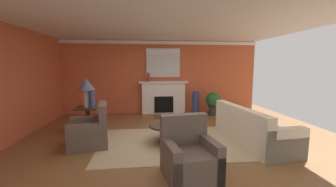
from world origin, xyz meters
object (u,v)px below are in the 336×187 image
at_px(fireplace, 164,98).
at_px(side_table, 88,118).
at_px(vase_mantel_left, 149,77).
at_px(potted_plant, 213,102).
at_px(armchair_facing_fireplace, 189,157).
at_px(armchair_near_window, 91,132).
at_px(mantel_mirror, 163,63).
at_px(sofa, 252,130).
at_px(vase_on_side_table, 92,99).
at_px(table_lamp, 87,87).
at_px(coffee_table, 171,129).
at_px(vase_tall_corner, 196,103).

height_order(fireplace, side_table, fireplace).
xyz_separation_m(vase_mantel_left, potted_plant, (2.30, -0.46, -0.87)).
bearing_deg(potted_plant, fireplace, 163.78).
xyz_separation_m(armchair_facing_fireplace, side_table, (-2.19, 2.44, 0.09)).
distance_m(armchair_facing_fireplace, side_table, 3.29).
xyz_separation_m(armchair_near_window, side_table, (-0.29, 0.95, 0.09)).
relative_size(side_table, vase_mantel_left, 2.23).
xyz_separation_m(fireplace, vase_mantel_left, (-0.55, -0.05, 0.79)).
bearing_deg(mantel_mirror, armchair_near_window, -120.08).
xyz_separation_m(sofa, potted_plant, (0.02, 2.82, 0.19)).
relative_size(mantel_mirror, potted_plant, 1.50).
bearing_deg(vase_mantel_left, potted_plant, -11.31).
xyz_separation_m(armchair_facing_fireplace, vase_on_side_table, (-2.04, 2.32, 0.61)).
height_order(table_lamp, potted_plant, table_lamp).
relative_size(armchair_facing_fireplace, table_lamp, 1.27).
height_order(vase_mantel_left, potted_plant, vase_mantel_left).
xyz_separation_m(sofa, side_table, (-3.92, 1.15, 0.10)).
relative_size(side_table, vase_on_side_table, 1.63).
bearing_deg(side_table, coffee_table, -24.77).
distance_m(fireplace, vase_mantel_left, 0.96).
relative_size(armchair_facing_fireplace, vase_on_side_table, 2.21).
bearing_deg(armchair_near_window, mantel_mirror, 59.92).
relative_size(coffee_table, vase_mantel_left, 3.19).
relative_size(mantel_mirror, table_lamp, 1.67).
bearing_deg(armchair_near_window, side_table, 107.11).
xyz_separation_m(armchair_near_window, vase_mantel_left, (1.34, 3.09, 1.05)).
height_order(fireplace, mantel_mirror, mantel_mirror).
relative_size(armchair_facing_fireplace, side_table, 1.36).
bearing_deg(fireplace, mantel_mirror, 90.00).
bearing_deg(armchair_near_window, vase_mantel_left, 66.60).
relative_size(mantel_mirror, side_table, 1.79).
distance_m(fireplace, coffee_table, 3.15).
distance_m(table_lamp, vase_tall_corner, 3.91).
distance_m(mantel_mirror, table_lamp, 3.24).
bearing_deg(fireplace, armchair_near_window, -121.02).
bearing_deg(sofa, vase_tall_corner, 100.89).
bearing_deg(sofa, side_table, 163.58).
height_order(fireplace, table_lamp, table_lamp).
bearing_deg(potted_plant, mantel_mirror, 160.22).
bearing_deg(mantel_mirror, potted_plant, -19.78).
bearing_deg(coffee_table, side_table, 155.23).
xyz_separation_m(armchair_near_window, vase_tall_corner, (3.04, 2.84, 0.11)).
distance_m(coffee_table, vase_tall_corner, 3.11).
height_order(armchair_facing_fireplace, vase_on_side_table, vase_on_side_table).
bearing_deg(vase_on_side_table, table_lamp, 141.34).
height_order(sofa, side_table, sofa).
distance_m(sofa, armchair_facing_fireplace, 2.15).
relative_size(fireplace, mantel_mirror, 1.44).
distance_m(armchair_facing_fireplace, potted_plant, 4.47).
relative_size(coffee_table, potted_plant, 1.20).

